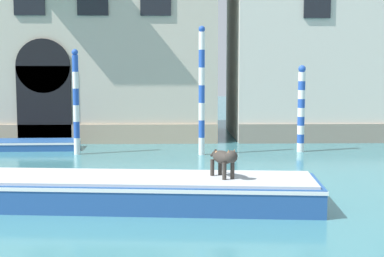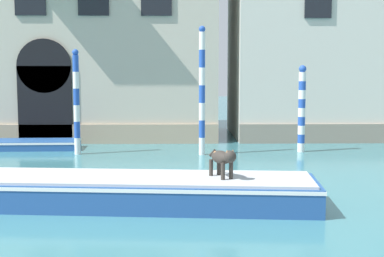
# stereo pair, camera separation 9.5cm
# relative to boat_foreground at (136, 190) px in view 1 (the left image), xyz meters

# --- Properties ---
(boat_foreground) EXTENTS (8.40, 2.71, 0.68)m
(boat_foreground) POSITION_rel_boat_foreground_xyz_m (0.00, 0.00, 0.00)
(boat_foreground) COLOR #234C8C
(boat_foreground) RESTS_ON ground_plane
(dog_on_deck) EXTENTS (0.60, 0.95, 0.68)m
(dog_on_deck) POSITION_rel_boat_foreground_xyz_m (1.98, -0.23, 0.76)
(dog_on_deck) COLOR #332D28
(dog_on_deck) RESTS_ON boat_foreground
(boat_moored_near_palazzo) EXTENTS (4.77, 1.56, 0.35)m
(boat_moored_near_palazzo) POSITION_rel_boat_foreground_xyz_m (-5.37, 9.04, -0.17)
(boat_moored_near_palazzo) COLOR #234C8C
(boat_moored_near_palazzo) RESTS_ON ground_plane
(mooring_pole_0) EXTENTS (0.23, 0.23, 4.68)m
(mooring_pole_0) POSITION_rel_boat_foreground_xyz_m (1.82, 7.43, 2.00)
(mooring_pole_0) COLOR white
(mooring_pole_0) RESTS_ON ground_plane
(mooring_pole_1) EXTENTS (0.23, 0.23, 3.85)m
(mooring_pole_1) POSITION_rel_boat_foreground_xyz_m (-2.77, 7.66, 1.59)
(mooring_pole_1) COLOR white
(mooring_pole_1) RESTS_ON ground_plane
(mooring_pole_2) EXTENTS (0.28, 0.28, 3.28)m
(mooring_pole_2) POSITION_rel_boat_foreground_xyz_m (5.63, 8.08, 1.30)
(mooring_pole_2) COLOR white
(mooring_pole_2) RESTS_ON ground_plane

